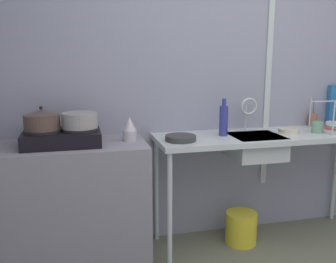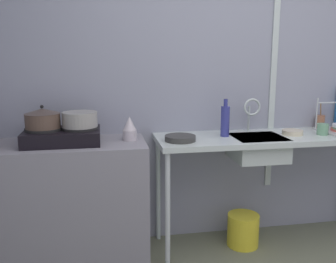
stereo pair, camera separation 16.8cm
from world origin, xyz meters
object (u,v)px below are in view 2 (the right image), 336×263
object	(u,v)px
cup_by_rack	(323,129)
utensil_jar	(320,121)
bottle_by_sink	(225,121)
pot_on_right_burner	(80,119)
percolator	(130,129)
pot_on_left_burner	(43,118)
bucket_on_floor	(243,230)
stove	(62,136)
faucet	(251,109)
frying_pan	(180,138)
small_bowl_on_drainboard	(292,132)
sink_basin	(258,148)

from	to	relation	value
cup_by_rack	utensil_jar	xyz separation A→B (m)	(0.14, 0.26, 0.01)
bottle_by_sink	utensil_jar	xyz separation A→B (m)	(0.91, 0.18, -0.07)
pot_on_right_burner	percolator	distance (m)	0.36
pot_on_left_burner	bucket_on_floor	xyz separation A→B (m)	(1.49, -0.01, -0.96)
cup_by_rack	bottle_by_sink	world-z (taller)	bottle_by_sink
stove	faucet	distance (m)	1.46
faucet	bucket_on_floor	world-z (taller)	faucet
frying_pan	bottle_by_sink	bearing A→B (deg)	14.64
stove	pot_on_right_burner	xyz separation A→B (m)	(0.12, 0.00, 0.11)
stove	frying_pan	size ratio (longest dim) A/B	2.32
stove	pot_on_right_burner	world-z (taller)	pot_on_right_burner
small_bowl_on_drainboard	bucket_on_floor	world-z (taller)	small_bowl_on_drainboard
cup_by_rack	faucet	bearing A→B (deg)	160.84
stove	bottle_by_sink	xyz separation A→B (m)	(1.20, 0.03, 0.07)
stove	percolator	size ratio (longest dim) A/B	2.98
cup_by_rack	small_bowl_on_drainboard	distance (m)	0.23
stove	sink_basin	xyz separation A→B (m)	(1.44, -0.03, -0.14)
stove	percolator	world-z (taller)	percolator
utensil_jar	small_bowl_on_drainboard	bearing A→B (deg)	-149.76
sink_basin	frying_pan	world-z (taller)	frying_pan
pot_on_left_burner	bottle_by_sink	size ratio (longest dim) A/B	0.84
small_bowl_on_drainboard	stove	bearing A→B (deg)	179.72
stove	utensil_jar	world-z (taller)	utensil_jar
sink_basin	faucet	distance (m)	0.32
utensil_jar	bucket_on_floor	world-z (taller)	utensil_jar
bottle_by_sink	percolator	bearing A→B (deg)	-179.56
pot_on_left_burner	bottle_by_sink	xyz separation A→B (m)	(1.32, 0.03, -0.06)
bottle_by_sink	utensil_jar	distance (m)	0.93
pot_on_right_burner	faucet	distance (m)	1.33
pot_on_left_burner	percolator	distance (m)	0.61
pot_on_left_burner	small_bowl_on_drainboard	bearing A→B (deg)	-0.26
percolator	cup_by_rack	size ratio (longest dim) A/B	1.98
stove	faucet	world-z (taller)	faucet
sink_basin	utensil_jar	size ratio (longest dim) A/B	1.82
percolator	utensil_jar	bearing A→B (deg)	6.41
sink_basin	utensil_jar	xyz separation A→B (m)	(0.66, 0.24, 0.14)
faucet	pot_on_right_burner	bearing A→B (deg)	-174.48
sink_basin	bucket_on_floor	bearing A→B (deg)	160.48
percolator	small_bowl_on_drainboard	bearing A→B (deg)	-1.37
bucket_on_floor	cup_by_rack	bearing A→B (deg)	-4.39
stove	bucket_on_floor	distance (m)	1.60
pot_on_left_burner	small_bowl_on_drainboard	world-z (taller)	pot_on_left_burner
sink_basin	cup_by_rack	bearing A→B (deg)	-1.99
cup_by_rack	pot_on_right_burner	bearing A→B (deg)	178.37
stove	pot_on_left_burner	size ratio (longest dim) A/B	2.16
small_bowl_on_drainboard	pot_on_right_burner	bearing A→B (deg)	179.70
percolator	bottle_by_sink	world-z (taller)	bottle_by_sink
bottle_by_sink	pot_on_left_burner	bearing A→B (deg)	-178.82
faucet	bucket_on_floor	bearing A→B (deg)	-121.62
sink_basin	small_bowl_on_drainboard	xyz separation A→B (m)	(0.29, 0.03, 0.11)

